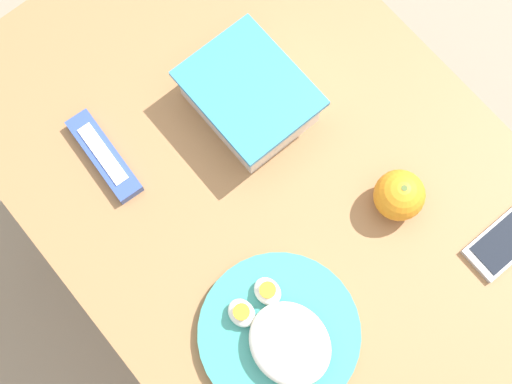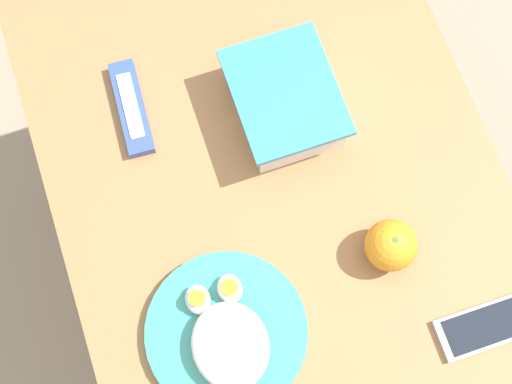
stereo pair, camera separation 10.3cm
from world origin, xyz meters
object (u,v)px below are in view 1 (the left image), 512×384
object	(u,v)px
food_container	(249,99)
orange_fruit	(399,195)
candy_bar	(104,156)
rice_plate	(282,335)
cell_phone	(509,238)

from	to	relation	value
food_container	orange_fruit	bearing A→B (deg)	15.13
orange_fruit	candy_bar	distance (m)	0.44
candy_bar	rice_plate	bearing A→B (deg)	4.94
rice_plate	food_container	bearing A→B (deg)	147.68
cell_phone	candy_bar	bearing A→B (deg)	-141.59
food_container	orange_fruit	world-z (taller)	same
rice_plate	orange_fruit	bearing A→B (deg)	99.30
orange_fruit	cell_phone	size ratio (longest dim) A/B	0.55
orange_fruit	cell_phone	world-z (taller)	orange_fruit
food_container	candy_bar	xyz separation A→B (m)	(-0.08, -0.22, -0.02)
orange_fruit	candy_bar	bearing A→B (deg)	-138.85
rice_plate	candy_bar	xyz separation A→B (m)	(-0.37, -0.03, -0.01)
orange_fruit	rice_plate	world-z (taller)	orange_fruit
orange_fruit	candy_bar	world-z (taller)	orange_fruit
candy_bar	cell_phone	size ratio (longest dim) A/B	1.14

